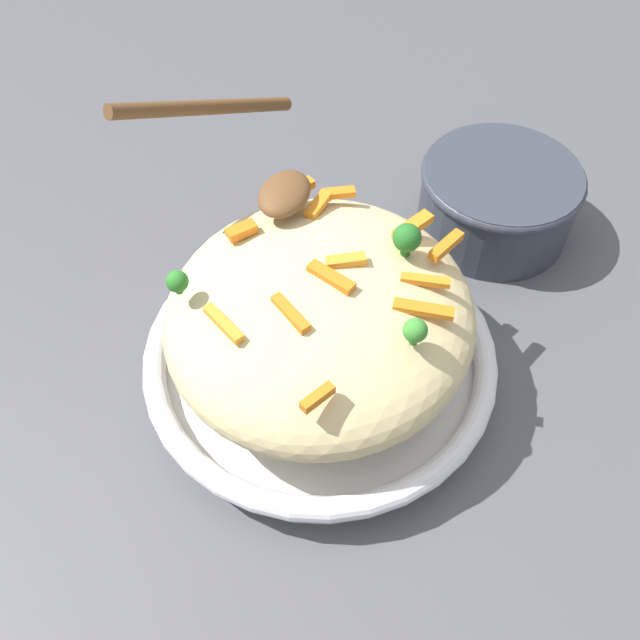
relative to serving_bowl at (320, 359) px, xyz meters
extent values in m
plane|color=#4C4C51|center=(0.00, 0.00, -0.02)|extent=(2.40, 2.40, 0.00)
cylinder|color=silver|center=(0.00, 0.00, -0.01)|extent=(0.27, 0.27, 0.02)
torus|color=silver|center=(0.00, 0.00, 0.01)|extent=(0.30, 0.30, 0.02)
torus|color=black|center=(0.00, 0.00, 0.01)|extent=(0.29, 0.29, 0.00)
ellipsoid|color=#DBC689|center=(0.00, 0.00, 0.06)|extent=(0.25, 0.24, 0.09)
cube|color=orange|center=(-0.07, 0.08, 0.10)|extent=(0.04, 0.02, 0.01)
cube|color=orange|center=(0.06, -0.05, 0.10)|extent=(0.03, 0.04, 0.01)
cube|color=orange|center=(0.10, 0.03, 0.10)|extent=(0.03, 0.02, 0.01)
cube|color=orange|center=(0.00, 0.08, 0.10)|extent=(0.02, 0.04, 0.01)
cube|color=orange|center=(0.04, -0.01, 0.11)|extent=(0.03, 0.04, 0.01)
cube|color=orange|center=(-0.09, -0.05, 0.10)|extent=(0.03, 0.03, 0.01)
cube|color=orange|center=(0.00, 0.01, 0.11)|extent=(0.02, 0.04, 0.01)
cube|color=orange|center=(-0.03, 0.07, 0.10)|extent=(0.01, 0.04, 0.01)
cube|color=orange|center=(-0.02, 0.01, 0.11)|extent=(0.02, 0.03, 0.01)
cube|color=orange|center=(-0.08, 0.05, 0.10)|extent=(0.04, 0.03, 0.01)
cube|color=orange|center=(-0.10, -0.02, 0.10)|extent=(0.02, 0.03, 0.01)
cube|color=orange|center=(-0.03, -0.08, 0.10)|extent=(0.03, 0.02, 0.01)
cube|color=orange|center=(-0.08, -0.03, 0.10)|extent=(0.03, 0.01, 0.01)
cylinder|color=#205B1C|center=(-0.05, 0.05, 0.10)|extent=(0.01, 0.01, 0.01)
sphere|color=#236B23|center=(-0.05, 0.05, 0.12)|extent=(0.02, 0.02, 0.02)
cylinder|color=#377928|center=(0.03, 0.08, 0.10)|extent=(0.01, 0.01, 0.01)
sphere|color=#3D8E33|center=(0.03, 0.08, 0.11)|extent=(0.02, 0.02, 0.02)
cylinder|color=#296820|center=(0.04, -0.09, 0.10)|extent=(0.01, 0.01, 0.01)
sphere|color=#2D7A28|center=(0.04, -0.09, 0.11)|extent=(0.02, 0.02, 0.02)
ellipsoid|color=brown|center=(-0.07, -0.05, 0.11)|extent=(0.06, 0.04, 0.02)
cylinder|color=brown|center=(-0.10, -0.13, 0.15)|extent=(0.17, 0.08, 0.09)
cylinder|color=#333842|center=(-0.23, 0.10, 0.01)|extent=(0.15, 0.15, 0.08)
torus|color=#333842|center=(-0.23, 0.10, 0.05)|extent=(0.16, 0.16, 0.01)
camera|label=1|loc=(0.32, 0.11, 0.48)|focal=38.65mm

